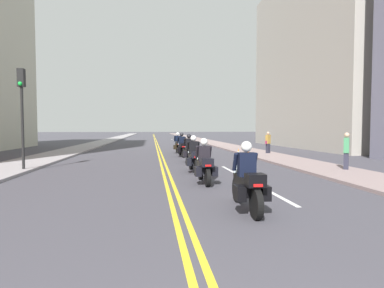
{
  "coord_description": "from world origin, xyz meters",
  "views": [
    {
      "loc": [
        -0.62,
        -0.44,
        1.94
      ],
      "look_at": [
        1.27,
        14.22,
        1.21
      ],
      "focal_mm": 29.4,
      "sensor_mm": 36.0,
      "label": 1
    }
  ],
  "objects_px": {
    "pedestrian_1": "(268,143)",
    "traffic_cone_0": "(238,154)",
    "traffic_cone_1": "(248,155)",
    "motorcycle_3": "(189,151)",
    "motorcycle_2": "(194,157)",
    "motorcycle_5": "(178,145)",
    "pedestrian_0": "(346,152)",
    "motorcycle_0": "(247,183)",
    "traffic_light_near": "(22,101)",
    "motorcycle_1": "(204,165)",
    "motorcycle_4": "(182,147)"
  },
  "relations": [
    {
      "from": "traffic_cone_0",
      "to": "motorcycle_2",
      "type": "bearing_deg",
      "value": -122.62
    },
    {
      "from": "motorcycle_3",
      "to": "traffic_cone_1",
      "type": "height_order",
      "value": "motorcycle_3"
    },
    {
      "from": "motorcycle_2",
      "to": "pedestrian_1",
      "type": "distance_m",
      "value": 10.86
    },
    {
      "from": "motorcycle_0",
      "to": "traffic_cone_1",
      "type": "distance_m",
      "value": 11.39
    },
    {
      "from": "motorcycle_0",
      "to": "pedestrian_0",
      "type": "distance_m",
      "value": 8.71
    },
    {
      "from": "pedestrian_0",
      "to": "pedestrian_1",
      "type": "xyz_separation_m",
      "value": [
        -0.07,
        9.35,
        -0.03
      ]
    },
    {
      "from": "motorcycle_3",
      "to": "traffic_cone_1",
      "type": "relative_size",
      "value": 3.06
    },
    {
      "from": "motorcycle_5",
      "to": "traffic_cone_1",
      "type": "height_order",
      "value": "motorcycle_5"
    },
    {
      "from": "traffic_cone_0",
      "to": "pedestrian_1",
      "type": "bearing_deg",
      "value": 43.02
    },
    {
      "from": "traffic_cone_1",
      "to": "pedestrian_0",
      "type": "bearing_deg",
      "value": -59.04
    },
    {
      "from": "motorcycle_0",
      "to": "traffic_cone_0",
      "type": "xyz_separation_m",
      "value": [
        3.28,
        12.41,
        -0.32
      ]
    },
    {
      "from": "traffic_cone_1",
      "to": "pedestrian_0",
      "type": "xyz_separation_m",
      "value": [
        2.97,
        -4.95,
        0.56
      ]
    },
    {
      "from": "motorcycle_5",
      "to": "traffic_light_near",
      "type": "height_order",
      "value": "traffic_light_near"
    },
    {
      "from": "motorcycle_1",
      "to": "traffic_light_near",
      "type": "xyz_separation_m",
      "value": [
        -7.58,
        4.07,
        2.52
      ]
    },
    {
      "from": "motorcycle_1",
      "to": "motorcycle_5",
      "type": "distance_m",
      "value": 13.83
    },
    {
      "from": "motorcycle_3",
      "to": "traffic_cone_0",
      "type": "height_order",
      "value": "motorcycle_3"
    },
    {
      "from": "motorcycle_3",
      "to": "pedestrian_0",
      "type": "bearing_deg",
      "value": -36.12
    },
    {
      "from": "motorcycle_2",
      "to": "traffic_cone_0",
      "type": "bearing_deg",
      "value": 56.39
    },
    {
      "from": "traffic_cone_0",
      "to": "pedestrian_0",
      "type": "relative_size",
      "value": 0.38
    },
    {
      "from": "pedestrian_0",
      "to": "traffic_cone_1",
      "type": "bearing_deg",
      "value": 66.44
    },
    {
      "from": "motorcycle_3",
      "to": "motorcycle_4",
      "type": "distance_m",
      "value": 3.6
    },
    {
      "from": "motorcycle_1",
      "to": "pedestrian_1",
      "type": "height_order",
      "value": "pedestrian_1"
    },
    {
      "from": "motorcycle_4",
      "to": "traffic_light_near",
      "type": "relative_size",
      "value": 0.47
    },
    {
      "from": "traffic_cone_0",
      "to": "pedestrian_0",
      "type": "bearing_deg",
      "value": -64.37
    },
    {
      "from": "motorcycle_1",
      "to": "pedestrian_1",
      "type": "relative_size",
      "value": 1.23
    },
    {
      "from": "pedestrian_1",
      "to": "traffic_cone_0",
      "type": "bearing_deg",
      "value": 8.07
    },
    {
      "from": "motorcycle_5",
      "to": "motorcycle_4",
      "type": "bearing_deg",
      "value": -91.76
    },
    {
      "from": "motorcycle_2",
      "to": "motorcycle_5",
      "type": "bearing_deg",
      "value": 87.94
    },
    {
      "from": "motorcycle_3",
      "to": "motorcycle_2",
      "type": "bearing_deg",
      "value": -92.95
    },
    {
      "from": "motorcycle_2",
      "to": "pedestrian_0",
      "type": "height_order",
      "value": "pedestrian_0"
    },
    {
      "from": "traffic_cone_1",
      "to": "motorcycle_3",
      "type": "bearing_deg",
      "value": -179.14
    },
    {
      "from": "motorcycle_0",
      "to": "motorcycle_2",
      "type": "bearing_deg",
      "value": 94.66
    },
    {
      "from": "motorcycle_4",
      "to": "traffic_cone_0",
      "type": "bearing_deg",
      "value": -33.2
    },
    {
      "from": "motorcycle_3",
      "to": "motorcycle_0",
      "type": "bearing_deg",
      "value": -88.6
    },
    {
      "from": "motorcycle_1",
      "to": "motorcycle_2",
      "type": "relative_size",
      "value": 0.96
    },
    {
      "from": "motorcycle_2",
      "to": "motorcycle_5",
      "type": "xyz_separation_m",
      "value": [
        0.2,
        10.9,
        0.01
      ]
    },
    {
      "from": "motorcycle_1",
      "to": "traffic_cone_1",
      "type": "bearing_deg",
      "value": 61.55
    },
    {
      "from": "motorcycle_1",
      "to": "traffic_cone_1",
      "type": "height_order",
      "value": "motorcycle_1"
    },
    {
      "from": "traffic_cone_1",
      "to": "pedestrian_1",
      "type": "bearing_deg",
      "value": 56.62
    },
    {
      "from": "motorcycle_5",
      "to": "traffic_cone_0",
      "type": "bearing_deg",
      "value": -58.41
    },
    {
      "from": "traffic_cone_0",
      "to": "motorcycle_5",
      "type": "bearing_deg",
      "value": 123.48
    },
    {
      "from": "motorcycle_1",
      "to": "pedestrian_1",
      "type": "distance_m",
      "value": 13.3
    },
    {
      "from": "pedestrian_0",
      "to": "pedestrian_1",
      "type": "height_order",
      "value": "pedestrian_0"
    },
    {
      "from": "motorcycle_3",
      "to": "motorcycle_5",
      "type": "relative_size",
      "value": 1.04
    },
    {
      "from": "pedestrian_1",
      "to": "motorcycle_5",
      "type": "bearing_deg",
      "value": -54.87
    },
    {
      "from": "traffic_cone_1",
      "to": "motorcycle_1",
      "type": "bearing_deg",
      "value": -118.33
    },
    {
      "from": "motorcycle_2",
      "to": "motorcycle_4",
      "type": "bearing_deg",
      "value": 87.44
    },
    {
      "from": "motorcycle_3",
      "to": "motorcycle_4",
      "type": "bearing_deg",
      "value": 91.94
    },
    {
      "from": "motorcycle_2",
      "to": "motorcycle_3",
      "type": "bearing_deg",
      "value": 85.15
    },
    {
      "from": "motorcycle_0",
      "to": "pedestrian_1",
      "type": "distance_m",
      "value": 16.52
    }
  ]
}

